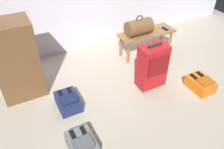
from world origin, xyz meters
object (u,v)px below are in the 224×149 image
Objects in this scene: backpack_grey at (82,144)px; backpack_navy at (68,101)px; duffel_bag_brown at (139,27)px; side_cabinet at (16,61)px; backpack_orange at (201,84)px; suitcase_upright_red at (152,66)px; cell_phone at (165,29)px; bench at (147,35)px.

backpack_grey is 1.00× the size of backpack_navy.
duffel_bag_brown is 0.40× the size of side_cabinet.
backpack_orange is at bearing -74.44° from duffel_bag_brown.
cell_phone is at bearing 43.82° from suitcase_upright_red.
duffel_bag_brown reaches higher than backpack_grey.
side_cabinet is at bearing 106.58° from backpack_grey.
cell_phone is at bearing 16.97° from backpack_navy.
suitcase_upright_red is 0.79m from backpack_orange.
bench is 2.27× the size of duffel_bag_brown.
side_cabinet is (-1.68, 0.74, 0.17)m from suitcase_upright_red.
backpack_grey is (-1.59, -1.38, -0.45)m from duffel_bag_brown.
side_cabinet reaches higher than duffel_bag_brown.
backpack_grey is at bearing -73.42° from side_cabinet.
duffel_bag_brown is 1.16× the size of backpack_grey.
suitcase_upright_red is 1.26m from backpack_navy.
backpack_orange is at bearing -16.32° from backpack_navy.
bench is 6.94× the size of cell_phone.
suitcase_upright_red is at bearing -23.66° from side_cabinet.
backpack_grey is at bearing -147.77° from cell_phone.
backpack_navy is at bearing -163.03° from cell_phone.
cell_phone is at bearing -8.08° from bench.
cell_phone is 0.20× the size of suitcase_upright_red.
duffel_bag_brown is at bearing 174.64° from cell_phone.
suitcase_upright_red is 1.93× the size of backpack_navy.
suitcase_upright_red reaches higher than backpack_orange.
duffel_bag_brown is 1.71m from backpack_navy.
suitcase_upright_red is at bearing 23.03° from backpack_grey.
side_cabinet is (-1.98, -0.09, 0.00)m from duffel_bag_brown.
suitcase_upright_red is at bearing -119.43° from bench.
backpack_navy is at bearing 163.68° from backpack_orange.
bench is 0.35m from cell_phone.
cell_phone is 0.13× the size of side_cabinet.
backpack_navy is at bearing -158.37° from bench.
suitcase_upright_red is 0.67× the size of side_cabinet.
backpack_orange is at bearing -31.30° from suitcase_upright_red.
backpack_navy is at bearing 172.56° from suitcase_upright_red.
cell_phone is 0.38× the size of backpack_navy.
backpack_grey is (-1.30, -0.55, -0.28)m from suitcase_upright_red.
duffel_bag_brown is at bearing 105.56° from backpack_orange.
backpack_navy is 0.87m from side_cabinet.
side_cabinet reaches higher than backpack_orange.
backpack_navy is (-2.03, -0.62, -0.33)m from cell_phone.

